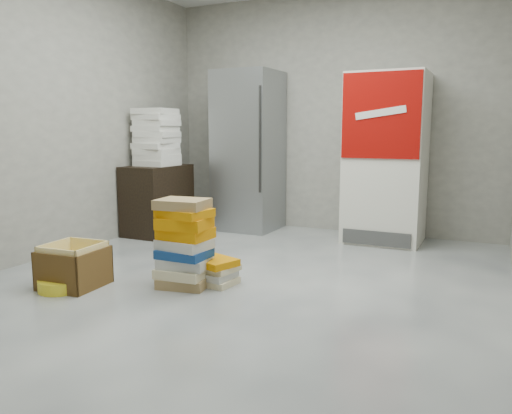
{
  "coord_description": "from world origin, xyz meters",
  "views": [
    {
      "loc": [
        1.82,
        -3.31,
        1.2
      ],
      "look_at": [
        -0.11,
        0.7,
        0.52
      ],
      "focal_mm": 35.0,
      "sensor_mm": 36.0,
      "label": 1
    }
  ],
  "objects": [
    {
      "name": "ground",
      "position": [
        0.0,
        0.0,
        0.0
      ],
      "size": [
        5.0,
        5.0,
        0.0
      ],
      "primitive_type": "plane",
      "color": "silver",
      "rests_on": "ground"
    },
    {
      "name": "room_shell",
      "position": [
        0.0,
        0.0,
        1.8
      ],
      "size": [
        4.04,
        5.04,
        2.82
      ],
      "color": "#A29E92",
      "rests_on": "ground"
    },
    {
      "name": "steel_fridge",
      "position": [
        -0.9,
        2.13,
        0.95
      ],
      "size": [
        0.7,
        0.72,
        1.9
      ],
      "color": "#A4A8AC",
      "rests_on": "ground"
    },
    {
      "name": "coke_cooler",
      "position": [
        0.75,
        2.12,
        0.9
      ],
      "size": [
        0.8,
        0.73,
        1.8
      ],
      "color": "silver",
      "rests_on": "ground"
    },
    {
      "name": "wood_shelf",
      "position": [
        -1.73,
        1.4,
        0.4
      ],
      "size": [
        0.5,
        0.8,
        0.8
      ],
      "primitive_type": "cube",
      "color": "black",
      "rests_on": "ground"
    },
    {
      "name": "supply_box_stack",
      "position": [
        -1.72,
        1.4,
        1.12
      ],
      "size": [
        0.45,
        0.44,
        0.65
      ],
      "color": "white",
      "rests_on": "wood_shelf"
    },
    {
      "name": "phonebook_stack_main",
      "position": [
        -0.31,
        -0.17,
        0.34
      ],
      "size": [
        0.42,
        0.37,
        0.69
      ],
      "rotation": [
        0.0,
        0.0,
        0.05
      ],
      "color": "olive",
      "rests_on": "ground"
    },
    {
      "name": "phonebook_stack_side",
      "position": [
        -0.14,
        -0.01,
        0.1
      ],
      "size": [
        0.4,
        0.36,
        0.21
      ],
      "rotation": [
        0.0,
        0.0,
        -0.22
      ],
      "color": "beige",
      "rests_on": "ground"
    },
    {
      "name": "cardboard_box",
      "position": [
        -1.08,
        -0.54,
        0.14
      ],
      "size": [
        0.45,
        0.45,
        0.34
      ],
      "rotation": [
        0.0,
        0.0,
        0.08
      ],
      "color": "yellow",
      "rests_on": "ground"
    },
    {
      "name": "bucket_lid",
      "position": [
        -1.1,
        -0.66,
        0.04
      ],
      "size": [
        0.34,
        0.34,
        0.09
      ],
      "primitive_type": "cylinder",
      "rotation": [
        0.0,
        0.0,
        -0.03
      ],
      "color": "yellow",
      "rests_on": "ground"
    }
  ]
}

